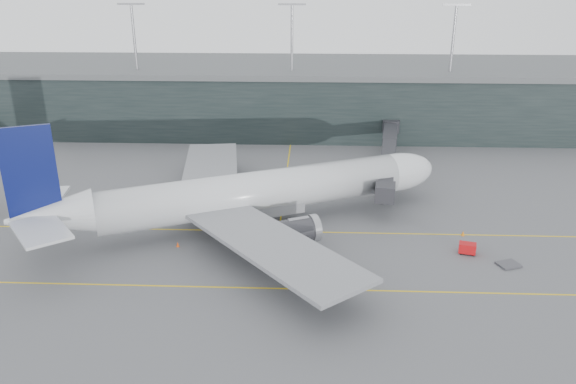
{
  "coord_description": "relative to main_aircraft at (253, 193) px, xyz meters",
  "views": [
    {
      "loc": [
        9.47,
        -78.6,
        35.47
      ],
      "look_at": [
        6.34,
        -4.0,
        6.26
      ],
      "focal_mm": 35.0,
      "sensor_mm": 36.0,
      "label": 1
    }
  ],
  "objects": [
    {
      "name": "terminal",
      "position": [
        -1.02,
        59.8,
        2.54
      ],
      "size": [
        240.0,
        36.0,
        29.0
      ],
      "color": "black",
      "rests_on": "ground"
    },
    {
      "name": "cone_wing_stbd",
      "position": [
        6.48,
        -16.17,
        -4.74
      ],
      "size": [
        0.43,
        0.43,
        0.69
      ],
      "primitive_type": "cone",
      "color": "#FA420D",
      "rests_on": "ground"
    },
    {
      "name": "cone_nose",
      "position": [
        30.67,
        -2.5,
        -4.69
      ],
      "size": [
        0.49,
        0.49,
        0.78
      ],
      "primitive_type": "cone",
      "color": "orange",
      "rests_on": "ground"
    },
    {
      "name": "uld_b",
      "position": [
        -2.89,
        12.91,
        -4.01
      ],
      "size": [
        2.46,
        2.07,
        2.04
      ],
      "rotation": [
        0.0,
        0.0,
        0.13
      ],
      "color": "#323236",
      "rests_on": "ground"
    },
    {
      "name": "ground",
      "position": [
        -1.02,
        1.8,
        -5.08
      ],
      "size": [
        320.0,
        320.0,
        0.0
      ],
      "primitive_type": "plane",
      "color": "#535257",
      "rests_on": "ground"
    },
    {
      "name": "uld_c",
      "position": [
        -1.82,
        11.23,
        -4.25
      ],
      "size": [
        1.83,
        1.5,
        1.59
      ],
      "rotation": [
        0.0,
        0.0,
        -0.06
      ],
      "color": "#323236",
      "rests_on": "ground"
    },
    {
      "name": "jet_bridge",
      "position": [
        22.09,
        24.1,
        -0.6
      ],
      "size": [
        8.79,
        43.54,
        5.98
      ],
      "rotation": [
        0.0,
        0.0,
        -0.15
      ],
      "color": "#28282C",
      "rests_on": "ground"
    },
    {
      "name": "cone_tail",
      "position": [
        -9.79,
        -7.69,
        -4.73
      ],
      "size": [
        0.44,
        0.44,
        0.7
      ],
      "primitive_type": "cone",
      "color": "#E64B0C",
      "rests_on": "ground"
    },
    {
      "name": "gse_cart",
      "position": [
        29.83,
        -8.1,
        -4.24
      ],
      "size": [
        2.51,
        1.94,
        1.51
      ],
      "rotation": [
        0.0,
        0.0,
        -0.26
      ],
      "color": "red",
      "rests_on": "ground"
    },
    {
      "name": "taxiline_b",
      "position": [
        -1.02,
        -18.2,
        -5.07
      ],
      "size": [
        160.0,
        0.25,
        0.02
      ],
      "primitive_type": "cube",
      "color": "yellow",
      "rests_on": "ground"
    },
    {
      "name": "uld_a",
      "position": [
        -6.16,
        12.53,
        -4.12
      ],
      "size": [
        2.46,
        2.23,
        1.84
      ],
      "rotation": [
        0.0,
        0.0,
        -0.37
      ],
      "color": "#323236",
      "rests_on": "ground"
    },
    {
      "name": "taxiline_a",
      "position": [
        -1.02,
        -2.2,
        -5.07
      ],
      "size": [
        160.0,
        0.25,
        0.02
      ],
      "primitive_type": "cube",
      "color": "yellow",
      "rests_on": "ground"
    },
    {
      "name": "baggage_dolly",
      "position": [
        34.39,
        -11.26,
        -4.92
      ],
      "size": [
        3.3,
        2.99,
        0.27
      ],
      "primitive_type": "cube",
      "rotation": [
        0.0,
        0.0,
        0.37
      ],
      "color": "#3E3E43",
      "rests_on": "ground"
    },
    {
      "name": "cone_wing_port",
      "position": [
        6.68,
        13.79,
        -4.77
      ],
      "size": [
        0.4,
        0.4,
        0.63
      ],
      "primitive_type": "cone",
      "color": "orange",
      "rests_on": "ground"
    },
    {
      "name": "main_aircraft",
      "position": [
        0.0,
        0.0,
        0.0
      ],
      "size": [
        61.57,
        56.73,
        18.11
      ],
      "rotation": [
        0.0,
        0.0,
        0.42
      ],
      "color": "silver",
      "rests_on": "ground"
    },
    {
      "name": "taxiline_lead_main",
      "position": [
        3.98,
        21.8,
        -5.07
      ],
      "size": [
        0.25,
        60.0,
        0.02
      ],
      "primitive_type": "cube",
      "color": "yellow",
      "rests_on": "ground"
    }
  ]
}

